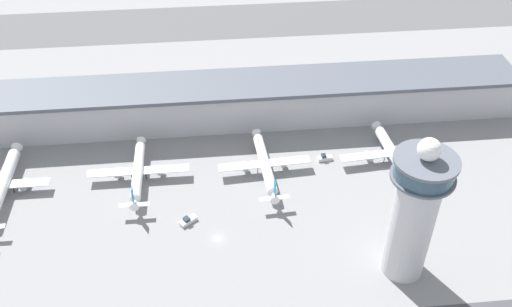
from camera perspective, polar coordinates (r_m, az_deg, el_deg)
name	(u,v)px	position (r m, az deg, el deg)	size (l,w,h in m)	color
ground_plane	(218,238)	(197.72, -3.87, -8.45)	(1000.00, 1000.00, 0.00)	gray
terminal_building	(209,103)	(245.45, -4.74, 5.09)	(267.50, 25.00, 18.50)	#B2B2B7
runway_strip	(204,22)	(334.62, -5.26, 12.92)	(401.24, 44.00, 0.01)	#515154
control_tower	(414,211)	(176.28, 15.56, -5.60)	(18.55, 18.55, 52.35)	#BCBCC1
airplane_gate_alpha	(3,185)	(230.17, -24.01, -2.90)	(33.04, 45.96, 13.99)	white
airplane_gate_bravo	(138,171)	(220.66, -11.72, -1.75)	(38.47, 39.23, 12.56)	white
airplane_gate_charlie	(265,164)	(219.00, 0.89, -1.06)	(35.91, 41.54, 13.00)	white
airplane_gate_delta	(392,153)	(230.84, 13.47, 0.04)	(42.07, 38.61, 13.31)	silver
service_truck_catering	(325,158)	(229.41, 6.88, -0.43)	(6.07, 2.92, 2.67)	black
service_truck_fuel	(188,221)	(203.26, -6.81, -6.68)	(6.63, 5.89, 2.58)	black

